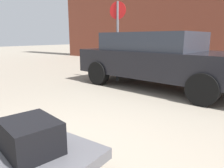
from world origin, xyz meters
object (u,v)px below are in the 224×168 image
Objects in this scene: luggage_cart at (36,153)px; suitcase_black_front_left at (31,136)px; parked_car at (158,58)px; no_parking_sign at (118,33)px.

luggage_cart is 2.37× the size of suitcase_black_front_left.
luggage_cart is 4.29m from parked_car.
luggage_cart is 0.23m from suitcase_black_front_left.
no_parking_sign is at bearing 177.67° from parked_car.
no_parking_sign is (-2.00, 4.34, 0.95)m from suitcase_black_front_left.
luggage_cart is 0.51× the size of no_parking_sign.
suitcase_black_front_left is (0.06, -0.07, 0.21)m from luggage_cart.
no_parking_sign reaches higher than parked_car.
luggage_cart is 0.26× the size of parked_car.
luggage_cart is at bearing 141.90° from suitcase_black_front_left.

